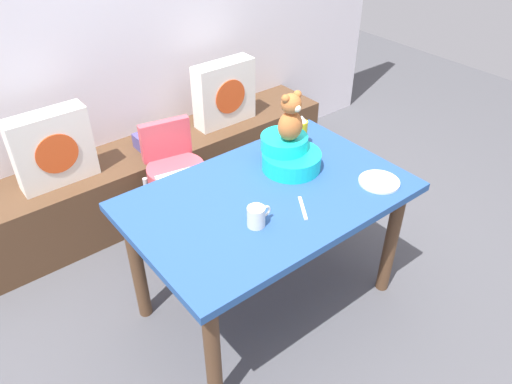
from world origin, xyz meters
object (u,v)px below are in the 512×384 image
object	(u,v)px
book_stack	(151,140)
ketchup_bottle	(301,132)
pillow_floral_right	(224,93)
coffee_mug	(257,216)
pillow_floral_left	(53,149)
dinner_plate_near	(379,182)
dining_table	(269,210)
highchair	(175,171)
infant_seat_teal	(289,154)
teddy_bear	(291,118)

from	to	relation	value
book_stack	ketchup_bottle	xyz separation A→B (m)	(0.44, -0.95, 0.32)
pillow_floral_right	coffee_mug	size ratio (longest dim) A/B	3.67
pillow_floral_left	dinner_plate_near	distance (m)	1.81
dining_table	ketchup_bottle	size ratio (longest dim) A/B	7.25
highchair	coffee_mug	distance (m)	0.94
infant_seat_teal	teddy_bear	size ratio (longest dim) A/B	1.32
infant_seat_teal	dinner_plate_near	bearing A→B (deg)	-57.19
book_stack	dining_table	size ratio (longest dim) A/B	0.15
book_stack	dinner_plate_near	xyz separation A→B (m)	(0.50, -1.45, 0.24)
teddy_bear	dinner_plate_near	size ratio (longest dim) A/B	1.25
dining_table	dinner_plate_near	bearing A→B (deg)	-29.32
infant_seat_teal	book_stack	bearing A→B (deg)	103.26
pillow_floral_right	dinner_plate_near	world-z (taller)	pillow_floral_right
pillow_floral_left	dining_table	world-z (taller)	pillow_floral_left
highchair	ketchup_bottle	size ratio (longest dim) A/B	4.27
pillow_floral_right	infant_seat_teal	size ratio (longest dim) A/B	1.33
dining_table	highchair	size ratio (longest dim) A/B	1.70
pillow_floral_left	ketchup_bottle	distance (m)	1.41
book_stack	highchair	size ratio (longest dim) A/B	0.25
pillow_floral_left	teddy_bear	xyz separation A→B (m)	(0.87, -1.04, 0.34)
infant_seat_teal	ketchup_bottle	xyz separation A→B (m)	(0.19, 0.12, 0.02)
ketchup_bottle	infant_seat_teal	bearing A→B (deg)	-148.43
book_stack	coffee_mug	size ratio (longest dim) A/B	1.67
dinner_plate_near	coffee_mug	bearing A→B (deg)	169.80
infant_seat_teal	pillow_floral_left	bearing A→B (deg)	129.78
pillow_floral_right	teddy_bear	size ratio (longest dim) A/B	1.76
highchair	infant_seat_teal	size ratio (longest dim) A/B	2.39
book_stack	dinner_plate_near	bearing A→B (deg)	-70.95
dining_table	coffee_mug	bearing A→B (deg)	-142.53
book_stack	infant_seat_teal	bearing A→B (deg)	-76.74
ketchup_bottle	coffee_mug	bearing A→B (deg)	-147.89
pillow_floral_left	pillow_floral_right	xyz separation A→B (m)	(1.20, 0.00, 0.00)
dining_table	highchair	xyz separation A→B (m)	(-0.10, 0.74, -0.11)
infant_seat_teal	coffee_mug	xyz separation A→B (m)	(-0.42, -0.27, -0.02)
ketchup_bottle	dinner_plate_near	world-z (taller)	ketchup_bottle
highchair	infant_seat_teal	world-z (taller)	infant_seat_teal
dining_table	infant_seat_teal	xyz separation A→B (m)	(0.23, 0.12, 0.18)
dining_table	ketchup_bottle	distance (m)	0.51
infant_seat_teal	coffee_mug	size ratio (longest dim) A/B	2.75
pillow_floral_right	infant_seat_teal	distance (m)	1.10
dinner_plate_near	ketchup_bottle	bearing A→B (deg)	97.14
dining_table	ketchup_bottle	xyz separation A→B (m)	(0.42, 0.23, 0.19)
highchair	dinner_plate_near	world-z (taller)	highchair
dinner_plate_near	infant_seat_teal	bearing A→B (deg)	122.81
pillow_floral_right	ketchup_bottle	bearing A→B (deg)	-98.86
book_stack	coffee_mug	distance (m)	1.37
pillow_floral_right	dinner_plate_near	bearing A→B (deg)	-93.25
highchair	dinner_plate_near	bearing A→B (deg)	-60.37
book_stack	dinner_plate_near	distance (m)	1.55
ketchup_bottle	book_stack	bearing A→B (deg)	114.81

